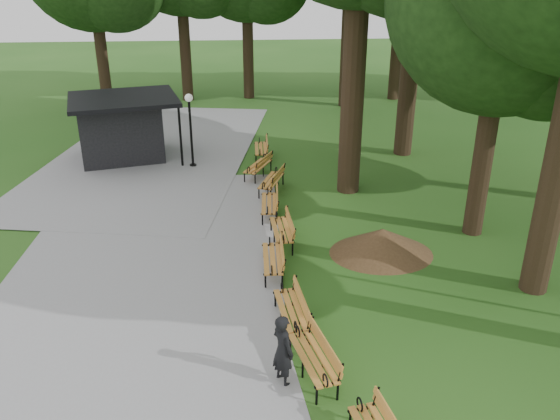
{
  "coord_description": "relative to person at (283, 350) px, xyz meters",
  "views": [
    {
      "loc": [
        -1.13,
        -10.47,
        8.06
      ],
      "look_at": [
        0.04,
        5.04,
        1.1
      ],
      "focal_mm": 36.91,
      "sensor_mm": 36.0,
      "label": 1
    }
  ],
  "objects": [
    {
      "name": "lamp_post",
      "position": [
        -2.65,
        13.29,
        1.39
      ],
      "size": [
        0.32,
        0.32,
        3.03
      ],
      "color": "black",
      "rests_on": "ground"
    },
    {
      "name": "path",
      "position": [
        -3.63,
        4.15,
        -0.77
      ],
      "size": [
        12.0,
        38.0,
        0.06
      ],
      "primitive_type": "cube",
      "color": "gray",
      "rests_on": "ground"
    },
    {
      "name": "bench_4",
      "position": [
        0.07,
        4.43,
        -0.36
      ],
      "size": [
        0.69,
        1.91,
        0.88
      ],
      "primitive_type": null,
      "rotation": [
        0.0,
        0.0,
        -1.59
      ],
      "color": "#C87E2E",
      "rests_on": "ground"
    },
    {
      "name": "dirt_mound",
      "position": [
        3.32,
        5.3,
        -0.4
      ],
      "size": [
        2.54,
        2.54,
        0.8
      ],
      "primitive_type": "cone",
      "color": "#47301C",
      "rests_on": "ground"
    },
    {
      "name": "person",
      "position": [
        0.0,
        0.0,
        0.0
      ],
      "size": [
        0.63,
        0.7,
        1.6
      ],
      "primitive_type": "imported",
      "rotation": [
        0.0,
        0.0,
        2.12
      ],
      "color": "black",
      "rests_on": "ground"
    },
    {
      "name": "bench_8",
      "position": [
        -0.02,
        11.92,
        -0.36
      ],
      "size": [
        1.38,
        1.99,
        0.88
      ],
      "primitive_type": null,
      "rotation": [
        0.0,
        0.0,
        -2.0
      ],
      "color": "#C87E2E",
      "rests_on": "ground"
    },
    {
      "name": "bench_7",
      "position": [
        0.4,
        10.31,
        -0.36
      ],
      "size": [
        1.25,
        2.0,
        0.88
      ],
      "primitive_type": null,
      "rotation": [
        0.0,
        0.0,
        -1.92
      ],
      "color": "#C87E2E",
      "rests_on": "ground"
    },
    {
      "name": "ground",
      "position": [
        0.37,
        1.15,
        -0.8
      ],
      "size": [
        100.0,
        100.0,
        0.0
      ],
      "primitive_type": "plane",
      "color": "#245317",
      "rests_on": "ground"
    },
    {
      "name": "bench_3",
      "position": [
        0.34,
        1.92,
        -0.36
      ],
      "size": [
        0.83,
        1.96,
        0.88
      ],
      "primitive_type": null,
      "rotation": [
        0.0,
        0.0,
        -1.47
      ],
      "color": "#C87E2E",
      "rests_on": "ground"
    },
    {
      "name": "bench_9",
      "position": [
        0.19,
        14.12,
        -0.36
      ],
      "size": [
        0.69,
        1.92,
        0.88
      ],
      "primitive_type": null,
      "rotation": [
        0.0,
        0.0,
        -1.6
      ],
      "color": "#C87E2E",
      "rests_on": "ground"
    },
    {
      "name": "bench_6",
      "position": [
        0.21,
        8.22,
        -0.36
      ],
      "size": [
        0.76,
        1.94,
        0.88
      ],
      "primitive_type": null,
      "rotation": [
        0.0,
        0.0,
        -1.63
      ],
      "color": "#C87E2E",
      "rests_on": "ground"
    },
    {
      "name": "bench_5",
      "position": [
        0.45,
        6.18,
        -0.36
      ],
      "size": [
        0.74,
        1.93,
        0.88
      ],
      "primitive_type": null,
      "rotation": [
        0.0,
        0.0,
        -1.52
      ],
      "color": "#C87E2E",
      "rests_on": "ground"
    },
    {
      "name": "kiosk",
      "position": [
        -5.71,
        14.6,
        0.54
      ],
      "size": [
        5.06,
        4.65,
        2.68
      ],
      "primitive_type": null,
      "rotation": [
        0.0,
        0.0,
        0.24
      ],
      "color": "black",
      "rests_on": "ground"
    },
    {
      "name": "bench_2",
      "position": [
        0.63,
        0.15,
        -0.36
      ],
      "size": [
        1.05,
        2.0,
        0.88
      ],
      "primitive_type": null,
      "rotation": [
        0.0,
        0.0,
        -1.34
      ],
      "color": "#C87E2E",
      "rests_on": "ground"
    }
  ]
}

